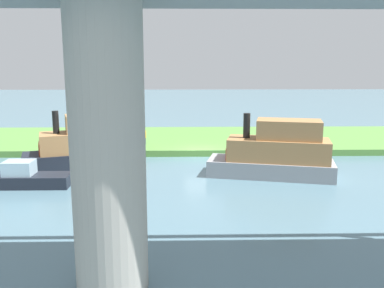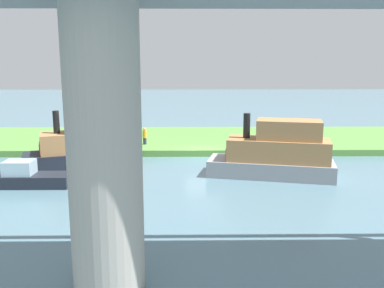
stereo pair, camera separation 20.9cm
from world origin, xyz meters
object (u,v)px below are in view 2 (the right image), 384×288
at_px(houseboat_blue, 275,154).
at_px(skiff_small, 28,177).
at_px(marker_buoy, 115,201).
at_px(person_on_bank, 145,136).
at_px(pontoon_yellow, 85,145).
at_px(mooring_post, 83,140).
at_px(bridge_pylon, 105,152).

distance_m(houseboat_blue, skiff_small, 15.29).
xyz_separation_m(skiff_small, marker_buoy, (-5.73, 3.57, -0.31)).
relative_size(person_on_bank, pontoon_yellow, 0.17).
xyz_separation_m(person_on_bank, houseboat_blue, (-9.16, 8.37, 0.30)).
bearing_deg(skiff_small, mooring_post, -96.00).
xyz_separation_m(houseboat_blue, marker_buoy, (9.40, 5.48, -1.25)).
bearing_deg(marker_buoy, skiff_small, -31.91).
height_order(pontoon_yellow, skiff_small, pontoon_yellow).
distance_m(bridge_pylon, person_on_bank, 21.97).
height_order(bridge_pylon, skiff_small, bridge_pylon).
xyz_separation_m(mooring_post, pontoon_yellow, (-1.22, 4.54, 0.46)).
distance_m(mooring_post, skiff_small, 9.70).
bearing_deg(bridge_pylon, marker_buoy, -81.79).
relative_size(houseboat_blue, marker_buoy, 16.68).
distance_m(bridge_pylon, skiff_small, 13.91).
bearing_deg(person_on_bank, bridge_pylon, 92.36).
bearing_deg(mooring_post, skiff_small, 84.00).
bearing_deg(marker_buoy, pontoon_yellow, -67.97).
distance_m(person_on_bank, houseboat_blue, 12.41).
relative_size(person_on_bank, houseboat_blue, 0.17).
xyz_separation_m(bridge_pylon, marker_buoy, (1.13, -7.85, -4.28)).
height_order(houseboat_blue, marker_buoy, houseboat_blue).
bearing_deg(skiff_small, marker_buoy, 148.09).
xyz_separation_m(bridge_pylon, person_on_bank, (0.89, -21.70, -3.33)).
bearing_deg(houseboat_blue, person_on_bank, -42.40).
height_order(houseboat_blue, skiff_small, houseboat_blue).
bearing_deg(houseboat_blue, pontoon_yellow, -13.83).
relative_size(bridge_pylon, pontoon_yellow, 1.10).
distance_m(person_on_bank, skiff_small, 11.91).
bearing_deg(houseboat_blue, mooring_post, -28.65).
distance_m(mooring_post, marker_buoy, 14.04).
xyz_separation_m(bridge_pylon, houseboat_blue, (-8.27, -13.33, -3.03)).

